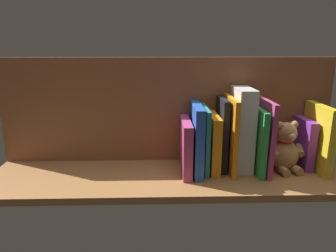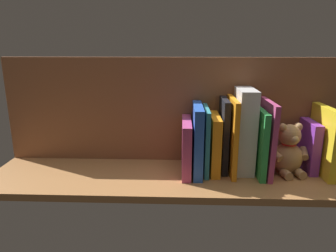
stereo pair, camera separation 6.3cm
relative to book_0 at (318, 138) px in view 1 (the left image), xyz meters
The scene contains 14 objects.
ground_plane 51.07cm from the book_0, ahead, with size 114.93×30.89×2.20cm, color #9E6B3D.
shelf_back_panel 51.07cm from the book_0, 11.46° to the right, with size 114.93×1.50×36.51cm, color brown.
book_0 is the anchor object (origin of this frame).
book_1 4.88cm from the book_0, 37.48° to the right, with size 2.85×12.78×16.61cm, color purple.
teddy_bear 11.44cm from the book_0, ahead, with size 13.37×11.89×16.74cm.
book_2 18.26cm from the book_0, ahead, with size 1.57×18.29×23.73cm, color #B23F72.
book_3 20.59cm from the book_0, ahead, with size 1.82×18.08×21.18cm, color green.
dictionary_thick_white 25.13cm from the book_0, ahead, with size 5.55×13.98×27.14cm, color silver.
book_4 29.15cm from the book_0, ahead, with size 1.53×17.20×24.38cm, color orange.
book_5 31.58cm from the book_0, ahead, with size 1.90×13.52×23.81cm, color black.
book_6 34.61cm from the book_0, ahead, with size 2.93×15.94×18.66cm, color orange.
book_7 37.39cm from the book_0, ahead, with size 1.40×16.22×21.17cm, color teal.
book_8 40.16cm from the book_0, ahead, with size 2.84×18.48×22.18cm, color blue.
book_9 43.72cm from the book_0, ahead, with size 2.84×18.76×17.24cm, color #B23F72.
Camera 1 is at (2.65, 92.32, 41.34)cm, focal length 32.96 mm.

